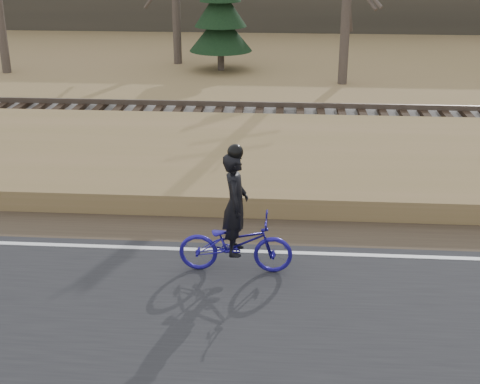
{
  "coord_description": "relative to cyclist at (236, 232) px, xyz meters",
  "views": [
    {
      "loc": [
        -5.16,
        -10.67,
        5.52
      ],
      "look_at": [
        -5.98,
        0.5,
        1.1
      ],
      "focal_mm": 50.0,
      "sensor_mm": 36.0,
      "label": 1
    }
  ],
  "objects": [
    {
      "name": "railroad",
      "position": [
        5.98,
        8.52,
        -0.25
      ],
      "size": [
        120.0,
        2.4,
        0.29
      ],
      "color": "black",
      "rests_on": "ballast"
    },
    {
      "name": "conifer",
      "position": [
        -2.03,
        17.67,
        1.76
      ],
      "size": [
        2.6,
        2.6,
        5.36
      ],
      "color": "#4E4239",
      "rests_on": "ground"
    },
    {
      "name": "cyclist",
      "position": [
        0.0,
        0.0,
        0.0
      ],
      "size": [
        1.93,
        0.68,
        2.26
      ],
      "rotation": [
        0.0,
        0.0,
        1.57
      ],
      "color": "navy",
      "rests_on": "road"
    },
    {
      "name": "ballast",
      "position": [
        5.98,
        8.52,
        -0.55
      ],
      "size": [
        120.0,
        3.0,
        0.45
      ],
      "primitive_type": "cube",
      "color": "slate",
      "rests_on": "ground"
    }
  ]
}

